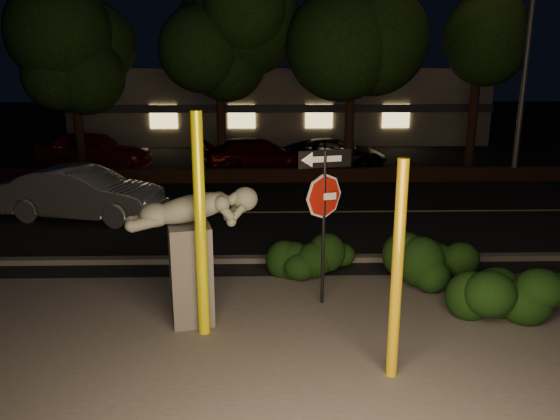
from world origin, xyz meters
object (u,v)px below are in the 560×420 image
object	(u,v)px
signpost	(324,197)
silver_sedan	(83,193)
streetlight	(527,13)
yellow_pole_right	(397,273)
sculpture	(192,243)
yellow_pole_left	(200,228)
parked_car_dark	(334,154)
parked_car_red	(94,150)
parked_car_darkred	(259,155)

from	to	relation	value
signpost	silver_sedan	bearing A→B (deg)	121.37
streetlight	yellow_pole_right	bearing A→B (deg)	-140.84
yellow_pole_right	sculpture	distance (m)	3.42
yellow_pole_left	parked_car_dark	distance (m)	14.99
parked_car_dark	parked_car_red	bearing A→B (deg)	100.17
silver_sedan	yellow_pole_right	bearing A→B (deg)	-127.78
yellow_pole_left	streetlight	xyz separation A→B (m)	(10.02, 11.60, 4.14)
parked_car_darkred	yellow_pole_right	bearing A→B (deg)	170.91
yellow_pole_right	parked_car_red	world-z (taller)	yellow_pole_right
yellow_pole_right	yellow_pole_left	bearing A→B (deg)	154.41
parked_car_darkred	sculpture	bearing A→B (deg)	159.34
silver_sedan	parked_car_dark	distance (m)	10.97
parked_car_darkred	parked_car_dark	world-z (taller)	parked_car_darkred
streetlight	parked_car_darkred	world-z (taller)	streetlight
yellow_pole_left	parked_car_red	xyz separation A→B (m)	(-6.07, 14.38, -1.00)
yellow_pole_right	silver_sedan	bearing A→B (deg)	129.89
parked_car_darkred	parked_car_dark	xyz separation A→B (m)	(3.12, 0.66, -0.07)
yellow_pole_left	parked_car_dark	size ratio (longest dim) A/B	0.82
yellow_pole_left	streetlight	bearing A→B (deg)	49.18
parked_car_red	yellow_pole_right	bearing A→B (deg)	-144.40
yellow_pole_right	parked_car_dark	xyz separation A→B (m)	(1.10, 15.76, -0.94)
sculpture	parked_car_darkred	bearing A→B (deg)	72.67
parked_car_dark	silver_sedan	bearing A→B (deg)	143.46
streetlight	parked_car_darkred	xyz separation A→B (m)	(-9.29, 2.18, -5.25)
parked_car_darkred	parked_car_dark	bearing A→B (deg)	-94.78
yellow_pole_left	parked_car_dark	world-z (taller)	yellow_pole_left
yellow_pole_left	parked_car_darkred	xyz separation A→B (m)	(0.73, 13.78, -1.11)
sculpture	silver_sedan	xyz separation A→B (m)	(-3.89, 6.44, -0.68)
yellow_pole_right	parked_car_darkred	xyz separation A→B (m)	(-2.02, 15.10, -0.87)
parked_car_red	parked_car_dark	world-z (taller)	parked_car_red
parked_car_darkred	streetlight	bearing A→B (deg)	-119.91
sculpture	parked_car_dark	xyz separation A→B (m)	(4.04, 14.02, -0.81)
yellow_pole_right	parked_car_darkred	distance (m)	15.26
sculpture	parked_car_darkred	distance (m)	13.42
yellow_pole_right	signpost	xyz separation A→B (m)	(-0.73, 2.41, 0.46)
yellow_pole_right	parked_car_red	xyz separation A→B (m)	(-8.81, 15.69, -0.75)
parked_car_red	parked_car_darkred	xyz separation A→B (m)	(6.80, -0.59, -0.12)
signpost	parked_car_darkred	world-z (taller)	signpost
parked_car_darkred	yellow_pole_left	bearing A→B (deg)	160.28
sculpture	streetlight	distance (m)	15.81
yellow_pole_left	streetlight	distance (m)	15.88
signpost	parked_car_dark	distance (m)	13.55
silver_sedan	parked_car_red	xyz separation A→B (m)	(-1.98, 7.51, 0.06)
signpost	parked_car_darkred	distance (m)	12.83
yellow_pole_right	parked_car_dark	distance (m)	15.82
signpost	parked_car_darkred	bearing A→B (deg)	80.55
sculpture	parked_car_red	bearing A→B (deg)	99.45
yellow_pole_left	sculpture	size ratio (longest dim) A/B	1.56
yellow_pole_right	parked_car_darkred	world-z (taller)	yellow_pole_right
yellow_pole_left	parked_car_darkred	size ratio (longest dim) A/B	0.77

